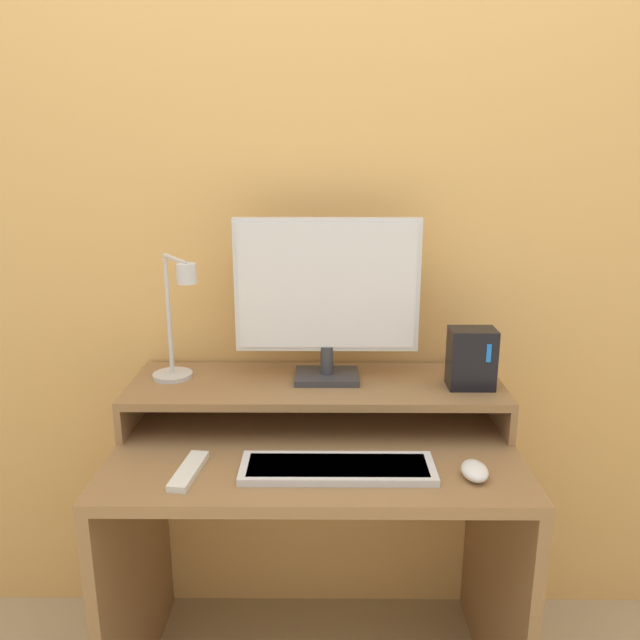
% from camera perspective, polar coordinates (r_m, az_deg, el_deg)
% --- Properties ---
extents(wall_back, '(6.00, 0.05, 2.50)m').
position_cam_1_polar(wall_back, '(1.83, -0.32, 8.29)').
color(wall_back, '#E5AD60').
rests_on(wall_back, ground_plane).
extents(desk, '(1.03, 0.61, 0.74)m').
position_cam_1_polar(desk, '(1.77, -0.42, -17.80)').
color(desk, olive).
rests_on(desk, ground_plane).
extents(monitor_shelf, '(1.03, 0.32, 0.11)m').
position_cam_1_polar(monitor_shelf, '(1.74, -0.38, -6.22)').
color(monitor_shelf, olive).
rests_on(monitor_shelf, desk).
extents(monitor, '(0.50, 0.13, 0.45)m').
position_cam_1_polar(monitor, '(1.68, 0.65, 2.43)').
color(monitor, '#38383D').
rests_on(monitor, monitor_shelf).
extents(desk_lamp, '(0.16, 0.21, 0.35)m').
position_cam_1_polar(desk_lamp, '(1.71, -12.95, -0.45)').
color(desk_lamp, silver).
rests_on(desk_lamp, monitor_shelf).
extents(router_dock, '(0.12, 0.09, 0.16)m').
position_cam_1_polar(router_dock, '(1.72, 13.68, -3.42)').
color(router_dock, black).
rests_on(router_dock, monitor_shelf).
extents(keyboard, '(0.46, 0.14, 0.02)m').
position_cam_1_polar(keyboard, '(1.51, 1.61, -13.36)').
color(keyboard, silver).
rests_on(keyboard, desk).
extents(mouse, '(0.06, 0.09, 0.04)m').
position_cam_1_polar(mouse, '(1.53, 13.95, -13.23)').
color(mouse, white).
rests_on(mouse, desk).
extents(remote_control, '(0.07, 0.18, 0.02)m').
position_cam_1_polar(remote_control, '(1.53, -11.92, -13.34)').
color(remote_control, white).
rests_on(remote_control, desk).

